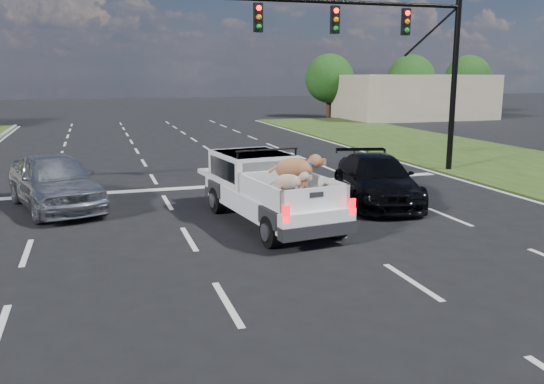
{
  "coord_description": "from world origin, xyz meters",
  "views": [
    {
      "loc": [
        -3.71,
        -8.86,
        3.8
      ],
      "look_at": [
        -0.35,
        2.0,
        1.43
      ],
      "focal_mm": 38.0,
      "sensor_mm": 36.0,
      "label": 1
    }
  ],
  "objects_px": {
    "pickup_truck": "(268,188)",
    "traffic_signal": "(400,47)",
    "silver_sedan": "(55,181)",
    "black_coupe": "(376,179)"
  },
  "relations": [
    {
      "from": "pickup_truck",
      "to": "traffic_signal",
      "type": "bearing_deg",
      "value": 32.02
    },
    {
      "from": "pickup_truck",
      "to": "silver_sedan",
      "type": "relative_size",
      "value": 1.12
    },
    {
      "from": "silver_sedan",
      "to": "traffic_signal",
      "type": "bearing_deg",
      "value": -5.84
    },
    {
      "from": "traffic_signal",
      "to": "pickup_truck",
      "type": "xyz_separation_m",
      "value": [
        -6.75,
        -5.59,
        -3.83
      ]
    },
    {
      "from": "black_coupe",
      "to": "silver_sedan",
      "type": "bearing_deg",
      "value": -179.0
    },
    {
      "from": "traffic_signal",
      "to": "pickup_truck",
      "type": "relative_size",
      "value": 1.72
    },
    {
      "from": "pickup_truck",
      "to": "black_coupe",
      "type": "relative_size",
      "value": 1.11
    },
    {
      "from": "silver_sedan",
      "to": "black_coupe",
      "type": "bearing_deg",
      "value": -28.9
    },
    {
      "from": "traffic_signal",
      "to": "black_coupe",
      "type": "xyz_separation_m",
      "value": [
        -2.99,
        -4.27,
        -4.03
      ]
    },
    {
      "from": "black_coupe",
      "to": "pickup_truck",
      "type": "bearing_deg",
      "value": -147.43
    }
  ]
}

